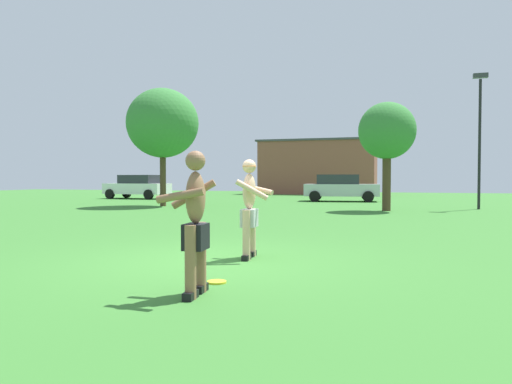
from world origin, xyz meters
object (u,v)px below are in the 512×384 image
object	(u,v)px
car_white_far_end	(138,186)
tree_left_field	(163,123)
player_with_cap	(250,204)
player_in_black	(195,220)
lamp_post	(480,127)
tree_right_field	(387,132)
car_silver_mid_lot	(340,187)
frisbee	(217,282)

from	to	relation	value
car_white_far_end	tree_left_field	world-z (taller)	tree_left_field
player_with_cap	car_white_far_end	xyz separation A→B (m)	(-14.44, 20.02, -0.11)
player_in_black	lamp_post	size ratio (longest dim) A/B	0.28
tree_left_field	tree_right_field	xyz separation A→B (m)	(10.56, -0.18, -0.73)
player_with_cap	lamp_post	bearing A→B (deg)	69.42
player_in_black	car_silver_mid_lot	xyz separation A→B (m)	(-1.27, 23.07, -0.06)
frisbee	car_silver_mid_lot	distance (m)	22.43
car_silver_mid_lot	tree_left_field	xyz separation A→B (m)	(-7.68, -7.40, 3.22)
tree_left_field	frisbee	bearing A→B (deg)	-59.17
frisbee	lamp_post	xyz separation A→B (m)	(5.46, 16.99, 3.61)
frisbee	tree_right_field	xyz separation A→B (m)	(1.62, 14.80, 3.29)
tree_left_field	tree_right_field	world-z (taller)	tree_left_field
player_with_cap	tree_left_field	xyz separation A→B (m)	(-8.75, 13.04, 3.11)
player_with_cap	player_in_black	distance (m)	2.64
tree_right_field	car_silver_mid_lot	bearing A→B (deg)	110.84
player_in_black	frisbee	distance (m)	1.11
player_with_cap	car_silver_mid_lot	distance (m)	20.47
player_with_cap	tree_left_field	world-z (taller)	tree_left_field
tree_right_field	car_white_far_end	bearing A→B (deg)	156.21
car_white_far_end	lamp_post	xyz separation A→B (m)	(20.09, -4.98, 2.80)
car_white_far_end	tree_left_field	size ratio (longest dim) A/B	0.77
car_white_far_end	player_in_black	bearing A→B (deg)	-57.13
player_in_black	tree_left_field	world-z (taller)	tree_left_field
player_with_cap	car_silver_mid_lot	bearing A→B (deg)	93.01
car_silver_mid_lot	tree_left_field	world-z (taller)	tree_left_field
tree_left_field	tree_right_field	size ratio (longest dim) A/B	1.26
car_silver_mid_lot	tree_right_field	size ratio (longest dim) A/B	0.99
tree_left_field	car_silver_mid_lot	bearing A→B (deg)	43.94
car_silver_mid_lot	frisbee	bearing A→B (deg)	-86.77
tree_right_field	lamp_post	bearing A→B (deg)	29.69
player_in_black	lamp_post	world-z (taller)	lamp_post
lamp_post	tree_right_field	world-z (taller)	lamp_post
player_in_black	car_silver_mid_lot	size ratio (longest dim) A/B	0.38
lamp_post	tree_left_field	world-z (taller)	lamp_post
player_in_black	car_white_far_end	world-z (taller)	player_in_black
frisbee	player_in_black	bearing A→B (deg)	-89.11
lamp_post	player_in_black	bearing A→B (deg)	-107.14
car_silver_mid_lot	lamp_post	distance (m)	9.06
player_in_black	car_silver_mid_lot	world-z (taller)	player_in_black
lamp_post	tree_left_field	bearing A→B (deg)	-172.06
frisbee	lamp_post	world-z (taller)	lamp_post
frisbee	car_white_far_end	world-z (taller)	car_white_far_end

